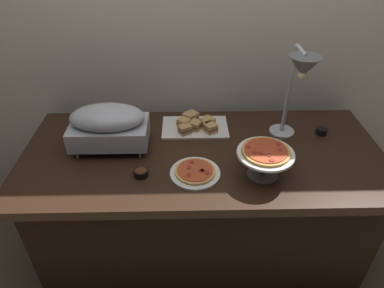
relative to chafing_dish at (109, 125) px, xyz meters
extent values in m
plane|color=brown|center=(0.49, -0.05, -0.90)|extent=(8.00, 8.00, 0.00)
cube|color=beige|center=(0.49, 0.45, 0.30)|extent=(4.40, 0.04, 2.40)
cube|color=black|center=(0.49, -0.05, -0.16)|extent=(1.90, 0.84, 0.05)
cube|color=black|center=(0.49, -0.05, -0.54)|extent=(1.75, 0.74, 0.71)
cylinder|color=#B7BABF|center=(-0.16, -0.09, -0.12)|extent=(0.01, 0.01, 0.04)
cylinder|color=#B7BABF|center=(0.16, -0.09, -0.12)|extent=(0.01, 0.01, 0.04)
cylinder|color=#B7BABF|center=(-0.16, 0.09, -0.12)|extent=(0.01, 0.01, 0.04)
cylinder|color=#B7BABF|center=(0.16, 0.09, -0.12)|extent=(0.01, 0.01, 0.04)
cube|color=#B7BABF|center=(0.00, 0.00, -0.05)|extent=(0.40, 0.23, 0.11)
ellipsoid|color=#B7BABF|center=(0.00, 0.00, 0.05)|extent=(0.38, 0.22, 0.12)
cylinder|color=#B7BABF|center=(0.94, 0.12, -0.13)|extent=(0.14, 0.14, 0.01)
cylinder|color=#B7BABF|center=(0.94, 0.12, 0.12)|extent=(0.02, 0.02, 0.49)
cylinder|color=#B7BABF|center=(0.94, 0.05, 0.36)|extent=(0.02, 0.14, 0.02)
cone|color=#595B60|center=(0.94, -0.02, 0.31)|extent=(0.15, 0.15, 0.10)
sphere|color=#F9EAB2|center=(0.94, -0.02, 0.27)|extent=(0.04, 0.04, 0.04)
cylinder|color=white|center=(0.44, -0.23, -0.13)|extent=(0.24, 0.24, 0.01)
cylinder|color=#DBA856|center=(0.44, -0.23, -0.12)|extent=(0.20, 0.20, 0.01)
cylinder|color=#B74723|center=(0.44, -0.23, -0.11)|extent=(0.17, 0.17, 0.00)
cylinder|color=maroon|center=(0.49, -0.26, -0.11)|extent=(0.02, 0.02, 0.00)
cylinder|color=maroon|center=(0.48, -0.24, -0.11)|extent=(0.02, 0.02, 0.00)
cylinder|color=maroon|center=(0.41, -0.22, -0.11)|extent=(0.02, 0.02, 0.00)
cylinder|color=maroon|center=(0.41, -0.27, -0.11)|extent=(0.02, 0.02, 0.00)
cylinder|color=maroon|center=(0.47, -0.24, -0.11)|extent=(0.02, 0.02, 0.00)
cylinder|color=maroon|center=(0.42, -0.18, -0.11)|extent=(0.02, 0.02, 0.00)
cylinder|color=#595B60|center=(0.76, -0.25, -0.08)|extent=(0.02, 0.02, 0.12)
cylinder|color=#595B60|center=(0.76, -0.25, -0.14)|extent=(0.15, 0.15, 0.01)
cylinder|color=white|center=(0.76, -0.25, -0.01)|extent=(0.27, 0.27, 0.01)
cylinder|color=#C68E42|center=(0.76, -0.25, 0.00)|extent=(0.22, 0.22, 0.01)
cylinder|color=#AD3D1E|center=(0.76, -0.25, 0.01)|extent=(0.20, 0.20, 0.00)
cylinder|color=maroon|center=(0.71, -0.26, 0.01)|extent=(0.02, 0.02, 0.00)
cylinder|color=maroon|center=(0.82, -0.25, 0.01)|extent=(0.02, 0.02, 0.00)
cylinder|color=maroon|center=(0.73, -0.27, 0.01)|extent=(0.02, 0.02, 0.00)
cylinder|color=maroon|center=(0.68, -0.22, 0.01)|extent=(0.02, 0.02, 0.00)
cylinder|color=maroon|center=(0.77, -0.29, 0.01)|extent=(0.02, 0.02, 0.00)
cylinder|color=maroon|center=(0.77, -0.33, 0.01)|extent=(0.02, 0.02, 0.00)
cylinder|color=maroon|center=(0.83, -0.20, 0.01)|extent=(0.02, 0.02, 0.00)
cube|color=white|center=(0.45, 0.18, -0.13)|extent=(0.38, 0.23, 0.01)
cube|color=tan|center=(0.39, 0.18, -0.12)|extent=(0.09, 0.09, 0.02)
cube|color=brown|center=(0.39, 0.18, -0.10)|extent=(0.09, 0.09, 0.01)
cube|color=tan|center=(0.39, 0.18, -0.09)|extent=(0.09, 0.09, 0.02)
cube|color=tan|center=(0.53, 0.12, -0.12)|extent=(0.09, 0.09, 0.02)
cube|color=brown|center=(0.53, 0.12, -0.10)|extent=(0.09, 0.09, 0.01)
cube|color=tan|center=(0.53, 0.12, -0.09)|extent=(0.09, 0.09, 0.02)
cube|color=tan|center=(0.39, 0.11, -0.12)|extent=(0.08, 0.08, 0.02)
cube|color=brown|center=(0.39, 0.11, -0.10)|extent=(0.08, 0.08, 0.01)
cube|color=tan|center=(0.39, 0.11, -0.09)|extent=(0.08, 0.08, 0.02)
cube|color=tan|center=(0.45, 0.15, -0.12)|extent=(0.08, 0.08, 0.02)
cube|color=brown|center=(0.45, 0.15, -0.10)|extent=(0.08, 0.08, 0.01)
cube|color=tan|center=(0.45, 0.15, -0.09)|extent=(0.08, 0.08, 0.02)
cube|color=tan|center=(0.52, 0.18, -0.12)|extent=(0.10, 0.10, 0.02)
cube|color=brown|center=(0.52, 0.18, -0.10)|extent=(0.10, 0.10, 0.01)
cube|color=tan|center=(0.52, 0.18, -0.09)|extent=(0.10, 0.10, 0.02)
cube|color=tan|center=(0.43, 0.25, -0.12)|extent=(0.10, 0.10, 0.02)
cube|color=brown|center=(0.43, 0.25, -0.10)|extent=(0.10, 0.10, 0.01)
cube|color=tan|center=(0.43, 0.25, -0.09)|extent=(0.10, 0.10, 0.02)
cylinder|color=black|center=(0.18, -0.24, -0.12)|extent=(0.07, 0.07, 0.03)
cylinder|color=#562D14|center=(0.18, -0.24, -0.11)|extent=(0.06, 0.06, 0.01)
cylinder|color=black|center=(1.16, 0.10, -0.12)|extent=(0.06, 0.06, 0.03)
cylinder|color=#562D14|center=(1.16, 0.10, -0.11)|extent=(0.05, 0.05, 0.01)
camera|label=1|loc=(0.40, -1.49, 0.93)|focal=31.86mm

